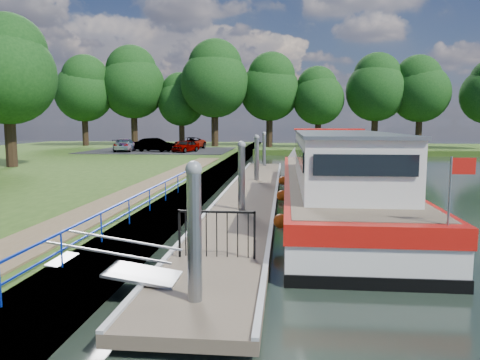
# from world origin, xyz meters

# --- Properties ---
(ground) EXTENTS (160.00, 160.00, 0.00)m
(ground) POSITION_xyz_m (0.00, 0.00, 0.00)
(ground) COLOR black
(ground) RESTS_ON ground
(bank_edge) EXTENTS (1.10, 90.00, 0.78)m
(bank_edge) POSITION_xyz_m (-2.55, 15.00, 0.39)
(bank_edge) COLOR #473D2D
(bank_edge) RESTS_ON ground
(far_bank) EXTENTS (60.00, 18.00, 0.60)m
(far_bank) POSITION_xyz_m (12.00, 52.00, 0.30)
(far_bank) COLOR #284413
(far_bank) RESTS_ON ground
(footpath) EXTENTS (1.60, 40.00, 0.05)m
(footpath) POSITION_xyz_m (-4.40, 8.00, 0.80)
(footpath) COLOR brown
(footpath) RESTS_ON riverbank
(carpark) EXTENTS (14.00, 12.00, 0.06)m
(carpark) POSITION_xyz_m (-11.00, 38.00, 0.81)
(carpark) COLOR black
(carpark) RESTS_ON riverbank
(blue_fence) EXTENTS (0.04, 18.04, 0.72)m
(blue_fence) POSITION_xyz_m (-2.75, 3.00, 1.31)
(blue_fence) COLOR #0C2DBF
(blue_fence) RESTS_ON riverbank
(pontoon) EXTENTS (2.50, 30.00, 0.56)m
(pontoon) POSITION_xyz_m (0.00, 13.00, 0.18)
(pontoon) COLOR brown
(pontoon) RESTS_ON ground
(mooring_piles) EXTENTS (0.30, 27.30, 3.55)m
(mooring_piles) POSITION_xyz_m (0.00, 13.00, 1.28)
(mooring_piles) COLOR gray
(mooring_piles) RESTS_ON ground
(gangway) EXTENTS (2.58, 1.00, 0.92)m
(gangway) POSITION_xyz_m (-1.85, 0.50, 0.63)
(gangway) COLOR #A5A8AD
(gangway) RESTS_ON ground
(gate_panel) EXTENTS (1.85, 0.05, 1.15)m
(gate_panel) POSITION_xyz_m (-0.00, 2.20, 1.15)
(gate_panel) COLOR black
(gate_panel) RESTS_ON ground
(barge) EXTENTS (4.36, 21.15, 4.78)m
(barge) POSITION_xyz_m (3.60, 11.81, 1.09)
(barge) COLOR black
(barge) RESTS_ON ground
(horizon_trees) EXTENTS (54.38, 10.03, 12.87)m
(horizon_trees) POSITION_xyz_m (-1.61, 48.68, 7.95)
(horizon_trees) COLOR #332316
(horizon_trees) RESTS_ON ground
(bank_tree_a) EXTENTS (6.12, 6.12, 9.72)m
(bank_tree_a) POSITION_xyz_m (-15.99, 20.08, 7.02)
(bank_tree_a) COLOR #332316
(bank_tree_a) RESTS_ON riverbank
(car_a) EXTENTS (2.45, 3.65, 1.16)m
(car_a) POSITION_xyz_m (-7.85, 35.13, 1.41)
(car_a) COLOR #999999
(car_a) RESTS_ON carpark
(car_b) EXTENTS (4.13, 2.43, 1.29)m
(car_b) POSITION_xyz_m (-10.93, 35.52, 1.48)
(car_b) COLOR #999999
(car_b) RESTS_ON carpark
(car_c) EXTENTS (2.23, 4.42, 1.23)m
(car_c) POSITION_xyz_m (-13.94, 35.66, 1.45)
(car_c) COLOR #999999
(car_c) RESTS_ON carpark
(car_d) EXTENTS (3.15, 4.80, 1.23)m
(car_d) POSITION_xyz_m (-8.50, 40.18, 1.45)
(car_d) COLOR #999999
(car_d) RESTS_ON carpark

